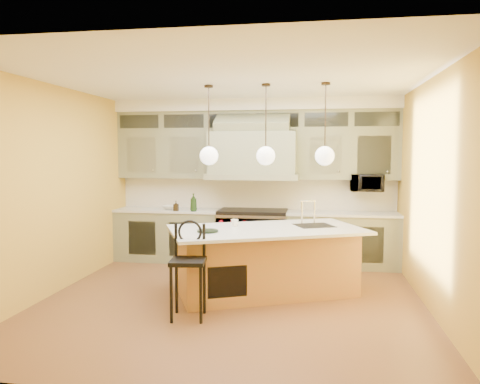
% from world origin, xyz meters
% --- Properties ---
extents(floor, '(5.00, 5.00, 0.00)m').
position_xyz_m(floor, '(0.00, 0.00, 0.00)').
color(floor, brown).
rests_on(floor, ground).
extents(ceiling, '(5.00, 5.00, 0.00)m').
position_xyz_m(ceiling, '(0.00, 0.00, 2.90)').
color(ceiling, white).
rests_on(ceiling, wall_back).
extents(wall_back, '(5.00, 0.00, 5.00)m').
position_xyz_m(wall_back, '(0.00, 2.50, 1.45)').
color(wall_back, gold).
rests_on(wall_back, ground).
extents(wall_front, '(5.00, 0.00, 5.00)m').
position_xyz_m(wall_front, '(0.00, -2.50, 1.45)').
color(wall_front, gold).
rests_on(wall_front, ground).
extents(wall_left, '(0.00, 5.00, 5.00)m').
position_xyz_m(wall_left, '(-2.50, 0.00, 1.45)').
color(wall_left, gold).
rests_on(wall_left, ground).
extents(wall_right, '(0.00, 5.00, 5.00)m').
position_xyz_m(wall_right, '(2.50, 0.00, 1.45)').
color(wall_right, gold).
rests_on(wall_right, ground).
extents(back_cabinetry, '(5.00, 0.77, 2.90)m').
position_xyz_m(back_cabinetry, '(0.00, 2.23, 1.43)').
color(back_cabinetry, gray).
rests_on(back_cabinetry, floor).
extents(range, '(1.20, 0.74, 0.96)m').
position_xyz_m(range, '(0.00, 2.14, 0.49)').
color(range, silver).
rests_on(range, floor).
extents(kitchen_island, '(2.95, 2.32, 1.35)m').
position_xyz_m(kitchen_island, '(0.41, 0.45, 0.47)').
color(kitchen_island, '#AF6D3E').
rests_on(kitchen_island, floor).
extents(counter_stool, '(0.45, 0.45, 1.15)m').
position_xyz_m(counter_stool, '(-0.40, -0.69, 0.66)').
color(counter_stool, black).
rests_on(counter_stool, floor).
extents(microwave, '(0.54, 0.37, 0.30)m').
position_xyz_m(microwave, '(1.95, 2.25, 1.45)').
color(microwave, black).
rests_on(microwave, back_cabinetry).
extents(oil_bottle_a, '(0.13, 0.13, 0.31)m').
position_xyz_m(oil_bottle_a, '(-1.02, 1.92, 1.10)').
color(oil_bottle_a, black).
rests_on(oil_bottle_a, back_cabinetry).
extents(oil_bottle_b, '(0.08, 0.08, 0.18)m').
position_xyz_m(oil_bottle_b, '(-1.34, 1.92, 1.03)').
color(oil_bottle_b, black).
rests_on(oil_bottle_b, back_cabinetry).
extents(fruit_bowl, '(0.31, 0.31, 0.07)m').
position_xyz_m(fruit_bowl, '(-1.52, 2.15, 0.97)').
color(fruit_bowl, silver).
rests_on(fruit_bowl, back_cabinetry).
extents(cup, '(0.11, 0.11, 0.10)m').
position_xyz_m(cup, '(-0.05, 0.51, 0.97)').
color(cup, white).
rests_on(cup, kitchen_island).
extents(pendant_left, '(0.26, 0.26, 1.11)m').
position_xyz_m(pendant_left, '(-0.40, 0.45, 1.95)').
color(pendant_left, '#2D2319').
rests_on(pendant_left, ceiling).
extents(pendant_center, '(0.26, 0.26, 1.11)m').
position_xyz_m(pendant_center, '(0.40, 0.45, 1.95)').
color(pendant_center, '#2D2319').
rests_on(pendant_center, ceiling).
extents(pendant_right, '(0.26, 0.26, 1.11)m').
position_xyz_m(pendant_right, '(1.20, 0.45, 1.95)').
color(pendant_right, '#2D2319').
rests_on(pendant_right, ceiling).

